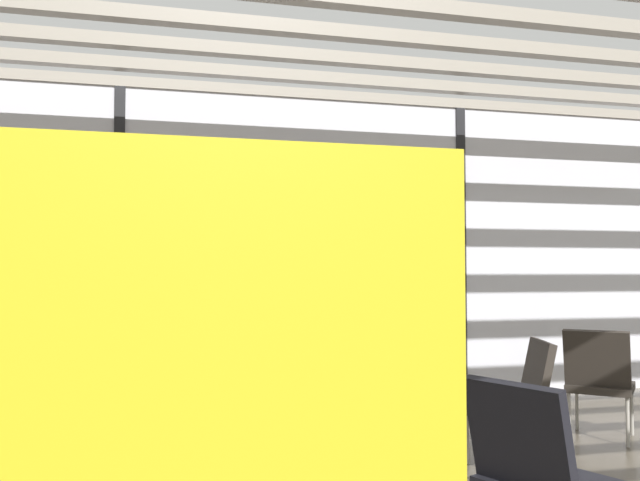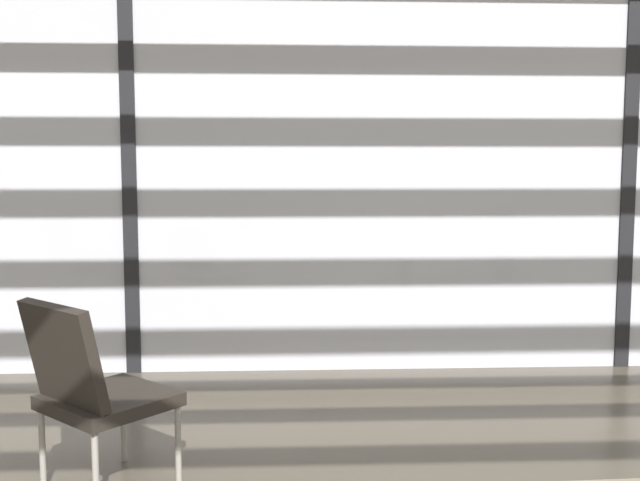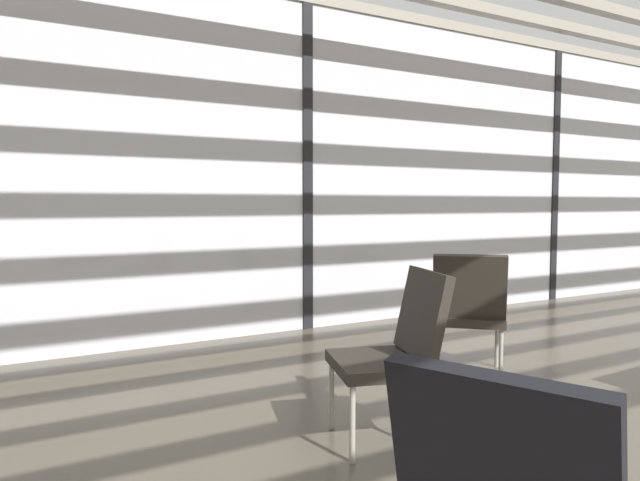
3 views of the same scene
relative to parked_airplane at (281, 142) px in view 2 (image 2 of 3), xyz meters
The scene contains 5 objects.
glass_curtain_wall 5.45m from the parked_airplane, 100.61° to the right, with size 14.00×0.08×3.07m, color silver.
window_mullion_1 5.45m from the parked_airplane, 100.61° to the right, with size 0.10×0.12×3.07m, color black.
window_mullion_2 5.91m from the parked_airplane, 64.97° to the right, with size 0.10×0.12×3.07m, color black.
parked_airplane is the anchor object (origin of this frame).
lounge_chair_0 7.48m from the parked_airplane, 96.03° to the right, with size 0.71×0.71×0.87m.
Camera 2 is at (1.08, 0.16, 1.42)m, focal length 40.33 mm.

